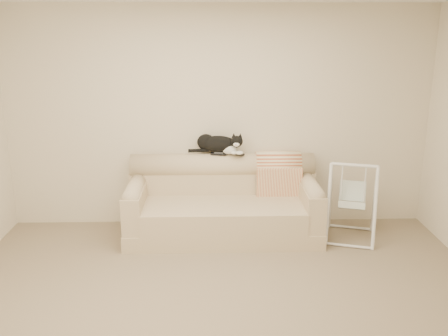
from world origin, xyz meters
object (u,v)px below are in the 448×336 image
at_px(sofa, 223,205).
at_px(tuxedo_cat, 219,144).
at_px(baby_swing, 352,201).
at_px(remote_b, 238,154).
at_px(remote_a, 219,154).

relative_size(sofa, tuxedo_cat, 3.37).
height_order(sofa, baby_swing, sofa).
bearing_deg(remote_b, sofa, -128.48).
height_order(remote_a, tuxedo_cat, tuxedo_cat).
height_order(remote_a, remote_b, remote_a).
distance_m(sofa, remote_a, 0.60).
height_order(remote_b, baby_swing, remote_b).
distance_m(sofa, tuxedo_cat, 0.72).
bearing_deg(sofa, tuxedo_cat, 99.92).
bearing_deg(remote_a, baby_swing, -14.49).
bearing_deg(sofa, remote_a, 101.68).
bearing_deg(baby_swing, remote_a, 165.51).
height_order(remote_b, tuxedo_cat, tuxedo_cat).
distance_m(tuxedo_cat, baby_swing, 1.66).
height_order(sofa, remote_a, remote_a).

